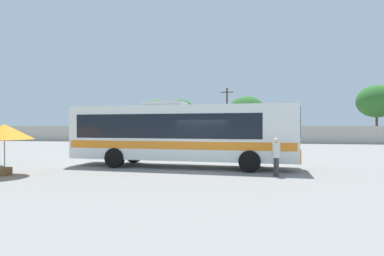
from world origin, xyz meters
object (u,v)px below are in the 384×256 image
object	(u,v)px
coach_bus_white_orange	(179,132)
utility_pole_near	(227,113)
roadside_tree_midright	(247,113)
parked_car_leftmost_white	(149,137)
roadside_tree_right	(377,101)
attendant_by_bus_door	(276,155)
roadside_tree_midleft	(181,110)
vendor_umbrella_secondary_orange	(4,132)
parked_car_second_silver	(196,138)
roadside_tree_left	(155,112)

from	to	relation	value
coach_bus_white_orange	utility_pole_near	distance (m)	28.78
utility_pole_near	roadside_tree_midright	distance (m)	3.15
parked_car_leftmost_white	roadside_tree_midright	distance (m)	15.56
utility_pole_near	roadside_tree_right	size ratio (longest dim) A/B	0.98
attendant_by_bus_door	roadside_tree_midright	xyz separation A→B (m)	(-1.75, 32.57, 3.24)
attendant_by_bus_door	roadside_tree_right	bearing A→B (deg)	64.34
roadside_tree_right	parked_car_leftmost_white	bearing A→B (deg)	-160.98
roadside_tree_midleft	roadside_tree_right	xyz separation A→B (m)	(27.30, 0.86, 1.00)
roadside_tree_midleft	roadside_tree_right	size ratio (longest dim) A/B	0.79
vendor_umbrella_secondary_orange	roadside_tree_midleft	bearing A→B (deg)	89.37
parked_car_second_silver	roadside_tree_midright	xyz separation A→B (m)	(5.87, 9.29, 3.41)
coach_bus_white_orange	roadside_tree_right	size ratio (longest dim) A/B	1.54
vendor_umbrella_secondary_orange	utility_pole_near	bearing A→B (deg)	77.52
vendor_umbrella_secondary_orange	roadside_tree_midright	xyz separation A→B (m)	(10.08, 34.62, 2.27)
attendant_by_bus_door	roadside_tree_midleft	xyz separation A→B (m)	(-11.46, 32.11, 3.66)
coach_bus_white_orange	parked_car_second_silver	xyz separation A→B (m)	(-2.70, 20.93, -1.10)
parked_car_leftmost_white	roadside_tree_midright	world-z (taller)	roadside_tree_midright
utility_pole_near	roadside_tree_right	world-z (taller)	roadside_tree_right
roadside_tree_left	attendant_by_bus_door	bearing A→B (deg)	-64.70
attendant_by_bus_door	utility_pole_near	distance (m)	31.52
parked_car_leftmost_white	roadside_tree_midright	size ratio (longest dim) A/B	0.68
roadside_tree_midleft	utility_pole_near	bearing A→B (deg)	-8.66
parked_car_second_silver	roadside_tree_midright	size ratio (longest dim) A/B	0.68
utility_pole_near	roadside_tree_midleft	size ratio (longest dim) A/B	1.23
utility_pole_near	roadside_tree_midright	xyz separation A→B (m)	(2.76, 1.52, 0.18)
roadside_tree_left	roadside_tree_right	xyz separation A→B (m)	(32.11, -1.48, 1.20)
parked_car_second_silver	roadside_tree_right	world-z (taller)	roadside_tree_right
roadside_tree_left	roadside_tree_midleft	bearing A→B (deg)	-25.85
coach_bus_white_orange	roadside_tree_left	xyz separation A→B (m)	(-11.35, 32.09, 2.53)
parked_car_second_silver	utility_pole_near	xyz separation A→B (m)	(3.11, 7.77, 3.23)
parked_car_leftmost_white	roadside_tree_midright	bearing A→B (deg)	39.69
parked_car_second_silver	roadside_tree_midleft	size ratio (longest dim) A/B	0.72
utility_pole_near	roadside_tree_midright	world-z (taller)	utility_pole_near
utility_pole_near	vendor_umbrella_secondary_orange	bearing A→B (deg)	-102.48
roadside_tree_midleft	roadside_tree_left	bearing A→B (deg)	154.15
parked_car_leftmost_white	roadside_tree_midright	xyz separation A→B (m)	(11.69, 9.70, 3.38)
roadside_tree_left	roadside_tree_right	distance (m)	32.17
parked_car_second_silver	parked_car_leftmost_white	bearing A→B (deg)	-175.97
vendor_umbrella_secondary_orange	roadside_tree_left	xyz separation A→B (m)	(-4.44, 36.48, 2.49)
coach_bus_white_orange	parked_car_leftmost_white	bearing A→B (deg)	112.54
coach_bus_white_orange	roadside_tree_left	distance (m)	34.14
roadside_tree_midright	roadside_tree_midleft	bearing A→B (deg)	-177.26
parked_car_second_silver	roadside_tree_right	distance (m)	25.83
coach_bus_white_orange	roadside_tree_midright	distance (m)	30.48
roadside_tree_left	roadside_tree_midright	world-z (taller)	roadside_tree_midright
roadside_tree_left	roadside_tree_right	size ratio (longest dim) A/B	0.82
vendor_umbrella_secondary_orange	roadside_tree_midleft	xyz separation A→B (m)	(0.38, 34.15, 2.69)
roadside_tree_left	utility_pole_near	bearing A→B (deg)	-16.08
roadside_tree_left	roadside_tree_midleft	world-z (taller)	roadside_tree_left
parked_car_second_silver	roadside_tree_right	size ratio (longest dim) A/B	0.57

